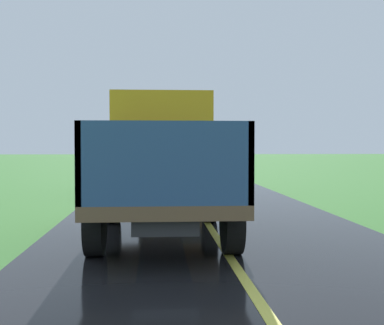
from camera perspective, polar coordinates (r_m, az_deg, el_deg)
banana_truck_near at (r=10.43m, az=-3.19°, el=0.31°), size 2.38×5.82×2.80m
banana_truck_far at (r=20.00m, az=-2.21°, el=1.06°), size 2.38×5.81×2.80m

